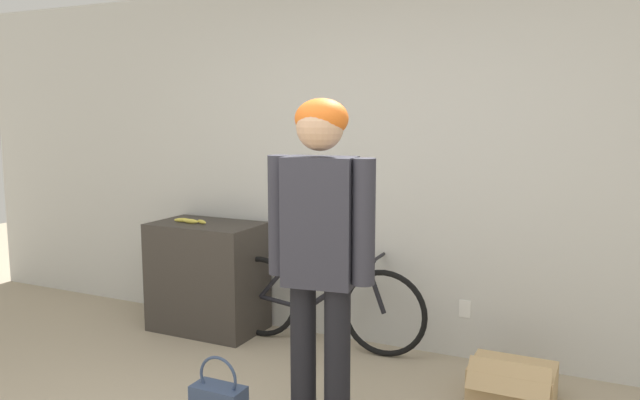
{
  "coord_description": "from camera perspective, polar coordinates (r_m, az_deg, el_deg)",
  "views": [
    {
      "loc": [
        1.44,
        -1.82,
        1.68
      ],
      "look_at": [
        0.15,
        0.85,
        1.26
      ],
      "focal_mm": 35.0,
      "sensor_mm": 36.0,
      "label": 1
    }
  ],
  "objects": [
    {
      "name": "wall_back",
      "position": [
        4.42,
        6.61,
        3.04
      ],
      "size": [
        8.0,
        0.07,
        2.6
      ],
      "color": "silver",
      "rests_on": "ground_plane"
    },
    {
      "name": "side_shelf",
      "position": [
        4.94,
        -10.22,
        -6.89
      ],
      "size": [
        0.84,
        0.52,
        0.84
      ],
      "color": "#38332D",
      "rests_on": "ground_plane"
    },
    {
      "name": "person",
      "position": [
        3.03,
        0.02,
        -3.56
      ],
      "size": [
        0.56,
        0.26,
        1.75
      ],
      "rotation": [
        0.0,
        0.0,
        0.14
      ],
      "color": "black",
      "rests_on": "ground_plane"
    },
    {
      "name": "bicycle",
      "position": [
        4.54,
        -0.05,
        -9.2
      ],
      "size": [
        1.58,
        0.46,
        0.69
      ],
      "rotation": [
        0.0,
        0.0,
        0.03
      ],
      "color": "black",
      "rests_on": "ground_plane"
    },
    {
      "name": "banana",
      "position": [
        4.86,
        -11.72,
        -1.89
      ],
      "size": [
        0.31,
        0.08,
        0.03
      ],
      "color": "#EAD64C",
      "rests_on": "side_shelf"
    },
    {
      "name": "cardboard_box",
      "position": [
        3.96,
        17.17,
        -15.71
      ],
      "size": [
        0.48,
        0.42,
        0.29
      ],
      "color": "tan",
      "rests_on": "ground_plane"
    }
  ]
}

